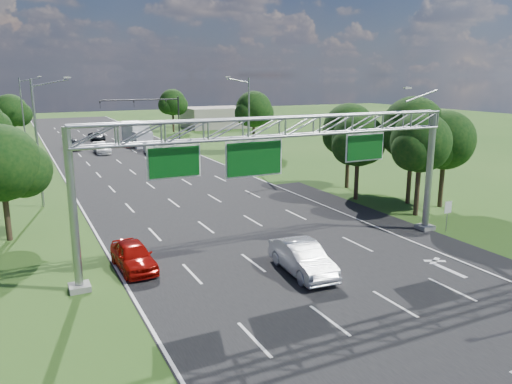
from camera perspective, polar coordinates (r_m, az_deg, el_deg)
ground at (r=45.37m, az=-8.51°, el=-0.03°), size 220.00×220.00×0.00m
road at (r=45.37m, az=-8.51°, el=-0.03°), size 18.00×180.00×0.02m
road_flare at (r=36.60m, az=15.07°, el=-3.56°), size 3.00×30.00×0.02m
sign_gantry at (r=27.92m, az=3.16°, el=6.24°), size 23.50×1.00×9.56m
regulatory_sign at (r=35.64m, az=21.07°, el=-1.93°), size 0.60×0.08×2.10m
traffic_signal at (r=80.05m, az=-11.29°, el=9.30°), size 12.21×0.24×7.00m
streetlight_l_near at (r=42.46m, az=-23.52°, el=5.77°), size 2.97×0.22×10.16m
streetlight_l_far at (r=77.32m, az=-25.00°, el=8.51°), size 2.97×0.22×10.16m
streetlight_r_mid at (r=57.84m, az=-0.99°, el=8.55°), size 2.97×0.22×10.16m
tree_cluster_right at (r=42.36m, az=15.61°, el=6.00°), size 9.91×14.60×8.68m
tree_verge_la at (r=34.64m, az=-26.97°, el=2.61°), size 5.76×4.80×7.40m
tree_verge_lc at (r=82.36m, az=-26.20°, el=8.18°), size 5.76×4.80×7.62m
tree_verge_rd at (r=67.12m, az=-0.22°, el=9.24°), size 5.76×4.80×8.28m
tree_verge_re at (r=94.38m, az=-9.47°, el=9.95°), size 5.76×4.80×7.84m
building_right at (r=101.60m, az=-4.65°, el=8.49°), size 12.00×9.00×4.00m
red_coupe at (r=27.96m, az=-13.84°, el=-7.08°), size 2.00×4.53×1.52m
silver_sedan at (r=26.69m, az=5.33°, el=-7.54°), size 2.13×5.21×1.68m
car_queue_a at (r=70.54m, az=-17.20°, el=4.81°), size 1.95×4.75×1.38m
car_queue_b at (r=85.10m, az=-17.76°, el=6.09°), size 2.27×4.71×1.29m
car_queue_c at (r=75.35m, az=-20.21°, el=5.16°), size 1.88×4.60×1.56m
car_queue_d at (r=68.17m, az=-11.86°, el=4.88°), size 1.86×4.52×1.46m
box_truck at (r=77.73m, az=-13.47°, el=6.44°), size 2.91×8.91×3.33m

